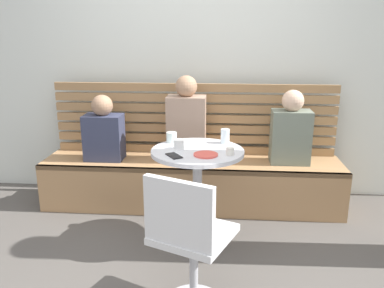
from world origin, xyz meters
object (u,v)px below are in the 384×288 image
object	(u,v)px
person_child_middle	(104,132)
cup_espresso_small	(230,151)
cup_water_clear	(225,136)
cup_glass_short	(172,137)
person_adult	(186,123)
person_child_left	(291,131)
booth_bench	(191,183)
phone_on_table	(174,156)
plate_small	(206,155)
cup_ceramic_white	(179,144)
cafe_table	(197,178)
white_chair	(188,240)

from	to	relation	value
person_child_middle	cup_espresso_small	bearing A→B (deg)	-33.34
cup_water_clear	cup_glass_short	world-z (taller)	cup_water_clear
person_adult	person_child_left	world-z (taller)	person_adult
booth_bench	cup_water_clear	xyz separation A→B (m)	(0.30, -0.45, 0.57)
cup_espresso_small	phone_on_table	xyz separation A→B (m)	(-0.39, -0.06, -0.02)
cup_water_clear	person_adult	bearing A→B (deg)	126.85
booth_bench	plate_small	size ratio (longest dim) A/B	15.88
phone_on_table	booth_bench	bearing A→B (deg)	52.58
cup_espresso_small	cup_ceramic_white	size ratio (longest dim) A/B	0.70
cafe_table	person_child_left	size ratio (longest dim) A/B	1.14
white_chair	person_adult	bearing A→B (deg)	95.92
cafe_table	person_adult	world-z (taller)	person_adult
cup_ceramic_white	plate_small	size ratio (longest dim) A/B	0.47
cup_glass_short	plate_small	bearing A→B (deg)	-48.48
cup_water_clear	cup_espresso_small	bearing A→B (deg)	-83.45
white_chair	plate_small	size ratio (longest dim) A/B	5.00
booth_bench	cup_glass_short	distance (m)	0.74
cup_water_clear	phone_on_table	world-z (taller)	cup_water_clear
phone_on_table	white_chair	bearing A→B (deg)	-109.94
white_chair	person_adult	world-z (taller)	person_adult
person_child_middle	plate_small	size ratio (longest dim) A/B	3.49
person_child_middle	white_chair	bearing A→B (deg)	-58.03
cup_espresso_small	plate_small	xyz separation A→B (m)	(-0.17, -0.02, -0.02)
person_adult	phone_on_table	xyz separation A→B (m)	(-0.01, -0.83, -0.04)
person_child_middle	cup_water_clear	bearing A→B (deg)	-21.63
white_chair	cup_espresso_small	size ratio (longest dim) A/B	15.18
person_adult	phone_on_table	distance (m)	0.83
cafe_table	cup_ceramic_white	distance (m)	0.29
person_child_left	plate_small	size ratio (longest dim) A/B	3.83
person_child_left	plate_small	bearing A→B (deg)	-131.21
plate_small	cup_espresso_small	bearing A→B (deg)	8.10
person_child_left	cup_glass_short	world-z (taller)	person_child_left
white_chair	person_child_left	size ratio (longest dim) A/B	1.31
cup_glass_short	phone_on_table	size ratio (longest dim) A/B	0.57
white_chair	cup_espresso_small	xyz separation A→B (m)	(0.23, 0.70, 0.30)
white_chair	cup_water_clear	distance (m)	1.08
white_chair	person_child_left	distance (m)	1.69
cafe_table	person_child_middle	distance (m)	1.11
person_child_left	cup_espresso_small	size ratio (longest dim) A/B	11.63
cafe_table	plate_small	distance (m)	0.27
cup_glass_short	phone_on_table	distance (m)	0.36
cup_water_clear	plate_small	xyz separation A→B (m)	(-0.13, -0.33, -0.05)
booth_bench	person_adult	xyz separation A→B (m)	(-0.05, 0.01, 0.56)
cup_espresso_small	booth_bench	bearing A→B (deg)	113.68
phone_on_table	cup_glass_short	bearing A→B (deg)	66.25
cafe_table	cup_water_clear	xyz separation A→B (m)	(0.20, 0.20, 0.28)
cup_espresso_small	cup_glass_short	world-z (taller)	cup_glass_short
booth_bench	white_chair	world-z (taller)	white_chair
cafe_table	white_chair	world-z (taller)	white_chair
white_chair	phone_on_table	distance (m)	0.72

